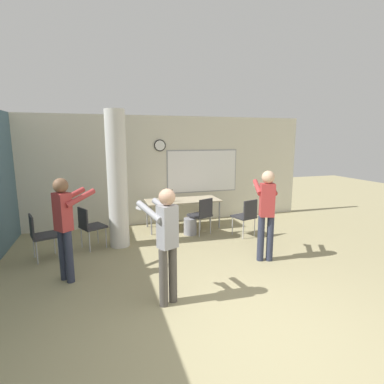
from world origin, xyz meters
TOP-DOWN VIEW (x-y plane):
  - ground_plane at (0.00, 0.00)m, footprint 24.00×24.00m
  - wall_back at (0.02, 5.06)m, footprint 8.00×0.15m
  - support_pillar at (-1.26, 3.53)m, footprint 0.40×0.40m
  - folding_table at (0.36, 4.37)m, footprint 1.83×0.77m
  - bottle_on_table at (0.06, 4.25)m, footprint 0.06×0.06m
  - waste_bin at (0.38, 3.81)m, footprint 0.30×0.30m
  - chair_by_left_wall at (-2.69, 3.20)m, footprint 0.56×0.56m
  - chair_table_right at (0.64, 3.73)m, footprint 0.58×0.58m
  - chair_mid_room at (1.56, 3.30)m, footprint 0.55×0.55m
  - chair_near_pillar at (-1.84, 3.53)m, footprint 0.59×0.59m
  - person_watching_back at (-2.14, 2.18)m, footprint 0.65×0.60m
  - person_playing_side at (1.26, 1.97)m, footprint 0.51×0.70m
  - person_playing_front at (-0.79, 1.06)m, footprint 0.53×0.64m

SIDE VIEW (x-z plane):
  - ground_plane at x=0.00m, z-range 0.00..0.00m
  - waste_bin at x=0.38m, z-range 0.00..0.39m
  - chair_by_left_wall at x=-2.69m, z-range 0.08..0.95m
  - chair_table_right at x=0.64m, z-range 0.08..0.95m
  - chair_mid_room at x=1.56m, z-range 0.08..0.95m
  - chair_near_pillar at x=-1.84m, z-range 0.08..0.95m
  - folding_table at x=0.36m, z-range 0.32..1.04m
  - bottle_on_table at x=0.06m, z-range 0.69..0.98m
  - person_playing_front at x=-0.79m, z-range 0.14..1.74m
  - person_watching_back at x=-2.14m, z-range 0.15..1.80m
  - person_playing_side at x=1.26m, z-range 0.15..1.82m
  - wall_back at x=0.02m, z-range 0.00..2.80m
  - support_pillar at x=-1.26m, z-range 0.00..2.80m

